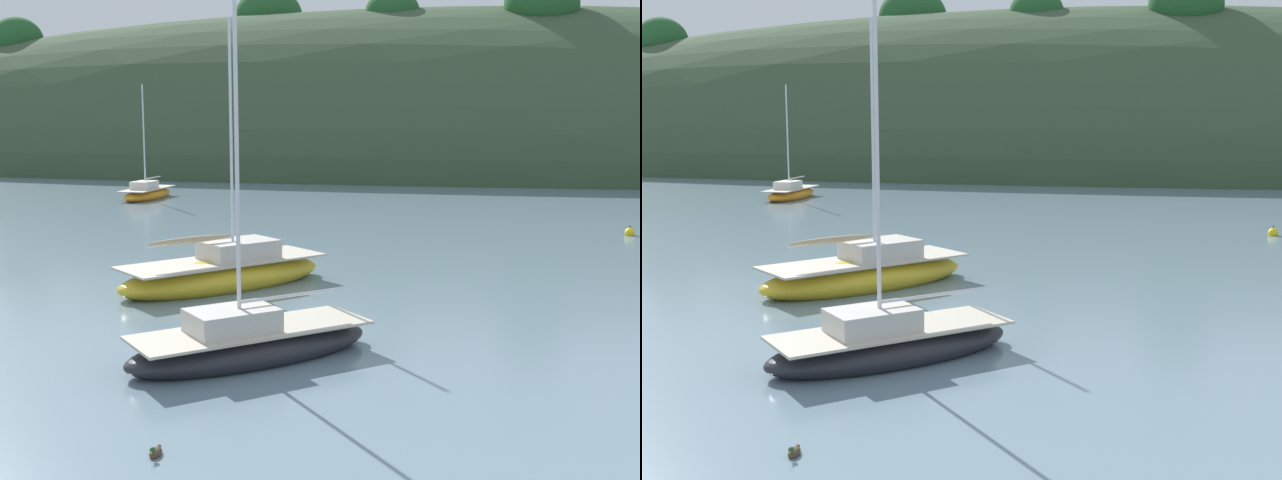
{
  "view_description": "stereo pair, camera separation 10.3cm",
  "coord_description": "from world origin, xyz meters",
  "views": [
    {
      "loc": [
        5.02,
        -5.55,
        5.3
      ],
      "look_at": [
        0.0,
        20.0,
        1.2
      ],
      "focal_mm": 45.55,
      "sensor_mm": 36.0,
      "label": 1
    },
    {
      "loc": [
        5.12,
        -5.53,
        5.3
      ],
      "look_at": [
        0.0,
        20.0,
        1.2
      ],
      "focal_mm": 45.55,
      "sensor_mm": 36.0,
      "label": 2
    }
  ],
  "objects": [
    {
      "name": "sailboat_teal_outer",
      "position": [
        0.26,
        10.81,
        0.36
      ],
      "size": [
        5.5,
        5.29,
        8.14
      ],
      "color": "#232328",
      "rests_on": "ground"
    },
    {
      "name": "mooring_buoy_channel",
      "position": [
        11.54,
        31.33,
        0.12
      ],
      "size": [
        0.44,
        0.44,
        0.54
      ],
      "color": "yellow",
      "rests_on": "ground"
    },
    {
      "name": "sailboat_yellow_far",
      "position": [
        -15.19,
        41.62,
        0.34
      ],
      "size": [
        1.97,
        5.42,
        7.18
      ],
      "color": "orange",
      "rests_on": "ground"
    },
    {
      "name": "far_shoreline_hill",
      "position": [
        0.05,
        71.22,
        0.09
      ],
      "size": [
        150.0,
        36.0,
        32.18
      ],
      "color": "#384C33",
      "rests_on": "ground"
    },
    {
      "name": "sailboat_white_near",
      "position": [
        -2.56,
        17.87,
        0.42
      ],
      "size": [
        6.33,
        6.79,
        8.32
      ],
      "color": "gold",
      "rests_on": "ground"
    },
    {
      "name": "duck_lone_left",
      "position": [
        0.19,
        5.71,
        0.05
      ],
      "size": [
        0.21,
        0.43,
        0.24
      ],
      "color": "#473828",
      "rests_on": "ground"
    }
  ]
}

